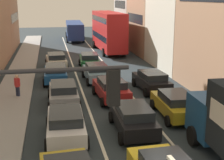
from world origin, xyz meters
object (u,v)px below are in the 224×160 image
Objects in this scene: sedan_centre_lane_second at (133,118)px; hatchback_centre_lane_third at (111,89)px; sedan_left_lane_third at (63,93)px; wagon_right_lane_far at (151,80)px; sedan_right_lane_behind_truck at (175,104)px; bus_far_queue_secondary at (74,29)px; coupe_centre_lane_fourth at (96,72)px; sedan_centre_lane_fifth at (89,60)px; traffic_light_pole at (31,140)px; sedan_left_lane_fourth at (56,73)px; pedestrian_near_kerb at (17,85)px; sedan_left_lane_fifth at (56,60)px; bus_mid_queue_primary at (108,30)px; wagon_left_lane_second at (66,123)px.

sedan_centre_lane_second and hatchback_centre_lane_third have the same top height.
sedan_left_lane_third is 0.99× the size of wagon_right_lane_far.
sedan_right_lane_behind_truck is 0.41× the size of bus_far_queue_secondary.
sedan_centre_lane_second and coupe_centre_lane_fourth have the same top height.
coupe_centre_lane_fourth is 5.35m from sedan_centre_lane_fifth.
traffic_light_pole is 1.27× the size of sedan_left_lane_fourth.
sedan_left_lane_fourth and sedan_centre_lane_fifth have the same top height.
coupe_centre_lane_fourth is at bearing -0.25° from hatchback_centre_lane_third.
pedestrian_near_kerb is at bearing 148.76° from sedan_centre_lane_fifth.
coupe_centre_lane_fourth is at bearing -94.84° from sedan_left_lane_fourth.
bus_far_queue_secondary is at bearing -12.49° from sedan_left_lane_fifth.
sedan_left_lane_fourth is 0.98× the size of sedan_centre_lane_fifth.
traffic_light_pole is 1.25× the size of sedan_centre_lane_fifth.
bus_far_queue_secondary reaches higher than sedan_left_lane_third.
sedan_centre_lane_fifth is 10.94m from pedestrian_near_kerb.
sedan_centre_lane_fifth is (-0.32, 16.42, 0.00)m from sedan_centre_lane_second.
sedan_left_lane_third is 6.45m from coupe_centre_lane_fourth.
bus_mid_queue_primary is 13.28m from bus_far_queue_secondary.
sedan_left_lane_fourth is at bearing 3.84° from sedan_left_lane_third.
sedan_left_lane_fourth is 0.41× the size of bus_mid_queue_primary.
sedan_left_lane_fourth and sedan_left_lane_fifth have the same top height.
hatchback_centre_lane_third is 32.83m from bus_far_queue_secondary.
coupe_centre_lane_fourth is (-0.28, 5.32, 0.00)m from hatchback_centre_lane_third.
bus_mid_queue_primary is at bearing -163.32° from bus_far_queue_secondary.
bus_far_queue_secondary reaches higher than coupe_centre_lane_fourth.
wagon_right_lane_far is (6.83, 7.51, 0.00)m from wagon_left_lane_second.
sedan_left_lane_third and wagon_right_lane_far have the same top height.
wagon_left_lane_second and coupe_centre_lane_fourth have the same top height.
sedan_centre_lane_fifth is at bearing -33.94° from sedan_left_lane_fourth.
hatchback_centre_lane_third is 5.33m from coupe_centre_lane_fourth.
sedan_right_lane_behind_truck is 5.65m from wagon_right_lane_far.
pedestrian_near_kerb is (-6.50, 7.40, 0.15)m from sedan_centre_lane_second.
bus_mid_queue_primary is 6.36× the size of pedestrian_near_kerb.
bus_mid_queue_primary reaches higher than pedestrian_near_kerb.
sedan_left_lane_third is 11.48m from sedan_centre_lane_fifth.
wagon_right_lane_far is (6.71, 2.03, 0.00)m from sedan_left_lane_third.
wagon_left_lane_second is 16.84m from sedan_centre_lane_fifth.
hatchback_centre_lane_third and sedan_left_lane_third have the same top height.
sedan_centre_lane_second is 1.00× the size of coupe_centre_lane_fourth.
traffic_light_pole is at bearing 175.15° from sedan_left_lane_third.
sedan_left_lane_third is at bearing -0.05° from wagon_left_lane_second.
wagon_right_lane_far is (3.42, 1.65, 0.00)m from hatchback_centre_lane_third.
hatchback_centre_lane_third is at bearing -175.65° from sedan_centre_lane_fifth.
bus_far_queue_secondary is (3.43, 38.68, 0.96)m from wagon_left_lane_second.
pedestrian_near_kerb is (-9.80, -18.36, -1.88)m from bus_mid_queue_primary.
sedan_centre_lane_second is 11.07m from coupe_centre_lane_fourth.
sedan_left_lane_fourth is 16.15m from bus_mid_queue_primary.
wagon_left_lane_second and sedan_centre_lane_fifth have the same top height.
pedestrian_near_kerb reaches higher than sedan_centre_lane_fifth.
wagon_right_lane_far is at bearing -171.87° from bus_far_queue_secondary.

